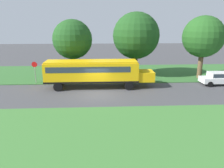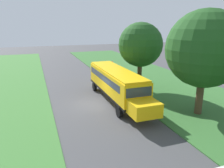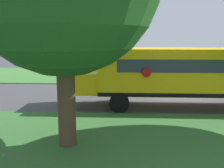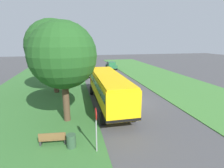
{
  "view_description": "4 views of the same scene",
  "coord_description": "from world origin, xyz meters",
  "px_view_note": "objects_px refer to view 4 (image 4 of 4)",
  "views": [
    {
      "loc": [
        22.13,
        0.39,
        7.23
      ],
      "look_at": [
        -0.22,
        1.59,
        1.0
      ],
      "focal_mm": 35.0,
      "sensor_mm": 36.0,
      "label": 1
    },
    {
      "loc": [
        5.07,
        19.31,
        7.6
      ],
      "look_at": [
        -1.84,
        -0.05,
        1.87
      ],
      "focal_mm": 35.0,
      "sensor_mm": 36.0,
      "label": 2
    },
    {
      "loc": [
        -16.38,
        3.3,
        3.78
      ],
      "look_at": [
        -1.44,
        4.03,
        1.05
      ],
      "focal_mm": 42.0,
      "sensor_mm": 36.0,
      "label": 3
    },
    {
      "loc": [
        -5.67,
        -16.55,
        6.35
      ],
      "look_at": [
        -1.66,
        1.42,
        1.71
      ],
      "focal_mm": 28.0,
      "sensor_mm": 36.0,
      "label": 4
    }
  ],
  "objects_px": {
    "car_green_middle": "(111,65)",
    "stop_sign": "(96,125)",
    "oak_tree_beside_bus": "(65,56)",
    "car_white_nearest": "(90,71)",
    "park_bench": "(53,138)",
    "trash_bin": "(71,141)",
    "oak_tree_far_end": "(69,45)",
    "car_tan_furthest": "(84,62)",
    "oak_tree_roadside_mid": "(54,46)",
    "school_bus": "(108,87)"
  },
  "relations": [
    {
      "from": "car_white_nearest",
      "to": "car_tan_furthest",
      "type": "bearing_deg",
      "value": 90.0
    },
    {
      "from": "school_bus",
      "to": "oak_tree_beside_bus",
      "type": "height_order",
      "value": "oak_tree_beside_bus"
    },
    {
      "from": "car_white_nearest",
      "to": "park_bench",
      "type": "xyz_separation_m",
      "value": [
        -4.33,
        -21.08,
        -0.4
      ]
    },
    {
      "from": "oak_tree_beside_bus",
      "to": "stop_sign",
      "type": "distance_m",
      "value": 5.9
    },
    {
      "from": "oak_tree_beside_bus",
      "to": "oak_tree_far_end",
      "type": "xyz_separation_m",
      "value": [
        0.12,
        17.1,
        0.3
      ]
    },
    {
      "from": "oak_tree_roadside_mid",
      "to": "stop_sign",
      "type": "xyz_separation_m",
      "value": [
        3.16,
        -13.1,
        -3.98
      ]
    },
    {
      "from": "stop_sign",
      "to": "oak_tree_far_end",
      "type": "bearing_deg",
      "value": 94.0
    },
    {
      "from": "oak_tree_beside_bus",
      "to": "car_green_middle",
      "type": "bearing_deg",
      "value": 70.33
    },
    {
      "from": "car_white_nearest",
      "to": "car_tan_furthest",
      "type": "height_order",
      "value": "same"
    },
    {
      "from": "school_bus",
      "to": "car_green_middle",
      "type": "bearing_deg",
      "value": 76.85
    },
    {
      "from": "oak_tree_far_end",
      "to": "stop_sign",
      "type": "distance_m",
      "value": 21.98
    },
    {
      "from": "car_white_nearest",
      "to": "park_bench",
      "type": "relative_size",
      "value": 2.68
    },
    {
      "from": "oak_tree_beside_bus",
      "to": "stop_sign",
      "type": "xyz_separation_m",
      "value": [
        1.63,
        -4.5,
        -3.45
      ]
    },
    {
      "from": "trash_bin",
      "to": "car_green_middle",
      "type": "bearing_deg",
      "value": 73.08
    },
    {
      "from": "car_tan_furthest",
      "to": "park_bench",
      "type": "distance_m",
      "value": 36.32
    },
    {
      "from": "trash_bin",
      "to": "oak_tree_roadside_mid",
      "type": "bearing_deg",
      "value": 97.97
    },
    {
      "from": "school_bus",
      "to": "car_green_middle",
      "type": "relative_size",
      "value": 2.82
    },
    {
      "from": "car_white_nearest",
      "to": "car_green_middle",
      "type": "bearing_deg",
      "value": 52.89
    },
    {
      "from": "oak_tree_far_end",
      "to": "school_bus",
      "type": "bearing_deg",
      "value": -75.59
    },
    {
      "from": "car_green_middle",
      "to": "trash_bin",
      "type": "relative_size",
      "value": 4.89
    },
    {
      "from": "car_tan_furthest",
      "to": "oak_tree_far_end",
      "type": "relative_size",
      "value": 0.53
    },
    {
      "from": "car_green_middle",
      "to": "park_bench",
      "type": "distance_m",
      "value": 30.17
    },
    {
      "from": "car_green_middle",
      "to": "trash_bin",
      "type": "xyz_separation_m",
      "value": [
        -8.83,
        -29.03,
        -0.43
      ]
    },
    {
      "from": "car_tan_furthest",
      "to": "park_bench",
      "type": "bearing_deg",
      "value": -96.85
    },
    {
      "from": "car_tan_furthest",
      "to": "trash_bin",
      "type": "height_order",
      "value": "car_tan_furthest"
    },
    {
      "from": "car_white_nearest",
      "to": "oak_tree_beside_bus",
      "type": "xyz_separation_m",
      "value": [
        -3.43,
        -17.86,
        4.31
      ]
    },
    {
      "from": "car_white_nearest",
      "to": "trash_bin",
      "type": "xyz_separation_m",
      "value": [
        -3.23,
        -21.63,
        -0.43
      ]
    },
    {
      "from": "oak_tree_roadside_mid",
      "to": "stop_sign",
      "type": "bearing_deg",
      "value": -76.42
    },
    {
      "from": "oak_tree_far_end",
      "to": "park_bench",
      "type": "distance_m",
      "value": 20.96
    },
    {
      "from": "car_tan_furthest",
      "to": "oak_tree_roadside_mid",
      "type": "bearing_deg",
      "value": -101.57
    },
    {
      "from": "car_tan_furthest",
      "to": "oak_tree_beside_bus",
      "type": "distance_m",
      "value": 33.3
    },
    {
      "from": "car_tan_furthest",
      "to": "oak_tree_beside_bus",
      "type": "xyz_separation_m",
      "value": [
        -3.43,
        -32.84,
        4.31
      ]
    },
    {
      "from": "car_green_middle",
      "to": "stop_sign",
      "type": "xyz_separation_m",
      "value": [
        -7.4,
        -29.76,
        0.86
      ]
    },
    {
      "from": "oak_tree_far_end",
      "to": "car_green_middle",
      "type": "bearing_deg",
      "value": 42.47
    },
    {
      "from": "trash_bin",
      "to": "oak_tree_far_end",
      "type": "bearing_deg",
      "value": 90.22
    },
    {
      "from": "car_white_nearest",
      "to": "oak_tree_far_end",
      "type": "distance_m",
      "value": 5.73
    },
    {
      "from": "car_green_middle",
      "to": "car_tan_furthest",
      "type": "distance_m",
      "value": 9.42
    },
    {
      "from": "oak_tree_beside_bus",
      "to": "stop_sign",
      "type": "bearing_deg",
      "value": -70.06
    },
    {
      "from": "park_bench",
      "to": "trash_bin",
      "type": "height_order",
      "value": "park_bench"
    },
    {
      "from": "school_bus",
      "to": "oak_tree_roadside_mid",
      "type": "xyz_separation_m",
      "value": [
        -5.32,
        5.78,
        3.79
      ]
    },
    {
      "from": "car_green_middle",
      "to": "trash_bin",
      "type": "distance_m",
      "value": 30.35
    },
    {
      "from": "car_tan_furthest",
      "to": "trash_bin",
      "type": "xyz_separation_m",
      "value": [
        -3.23,
        -36.61,
        -0.43
      ]
    },
    {
      "from": "school_bus",
      "to": "oak_tree_far_end",
      "type": "xyz_separation_m",
      "value": [
        -3.67,
        14.28,
        3.56
      ]
    },
    {
      "from": "car_tan_furthest",
      "to": "stop_sign",
      "type": "xyz_separation_m",
      "value": [
        -1.8,
        -37.34,
        0.86
      ]
    },
    {
      "from": "school_bus",
      "to": "park_bench",
      "type": "bearing_deg",
      "value": -127.82
    },
    {
      "from": "oak_tree_roadside_mid",
      "to": "park_bench",
      "type": "xyz_separation_m",
      "value": [
        0.63,
        -11.82,
        -5.24
      ]
    },
    {
      "from": "oak_tree_beside_bus",
      "to": "stop_sign",
      "type": "relative_size",
      "value": 2.84
    },
    {
      "from": "oak_tree_roadside_mid",
      "to": "car_green_middle",
      "type": "bearing_deg",
      "value": 57.63
    },
    {
      "from": "park_bench",
      "to": "oak_tree_roadside_mid",
      "type": "bearing_deg",
      "value": 93.04
    },
    {
      "from": "park_bench",
      "to": "car_white_nearest",
      "type": "bearing_deg",
      "value": 78.39
    }
  ]
}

